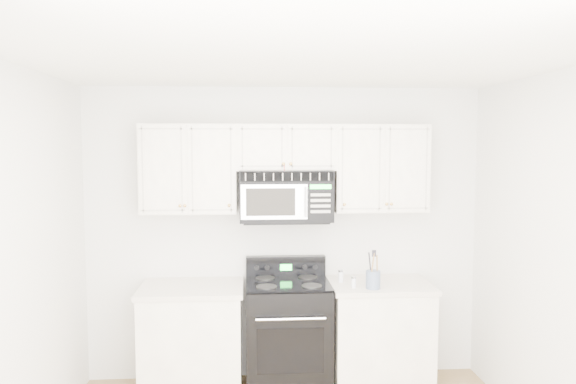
{
  "coord_description": "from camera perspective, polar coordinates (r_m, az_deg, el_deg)",
  "views": [
    {
      "loc": [
        -0.33,
        -3.21,
        2.11
      ],
      "look_at": [
        0.0,
        1.3,
        1.72
      ],
      "focal_mm": 35.0,
      "sensor_mm": 36.0,
      "label": 1
    }
  ],
  "objects": [
    {
      "name": "upper_cabinets",
      "position": [
        4.81,
        -0.25,
        2.87
      ],
      "size": [
        2.44,
        0.37,
        0.75
      ],
      "color": "white",
      "rests_on": "ground"
    },
    {
      "name": "base_cabinet_left",
      "position": [
        4.97,
        -9.69,
        -14.91
      ],
      "size": [
        0.86,
        0.65,
        0.92
      ],
      "color": "white",
      "rests_on": "ground"
    },
    {
      "name": "room",
      "position": [
        3.33,
        1.64,
        -9.13
      ],
      "size": [
        3.51,
        3.51,
        2.61
      ],
      "color": "#886D4D",
      "rests_on": "ground"
    },
    {
      "name": "microwave",
      "position": [
        4.79,
        -0.24,
        -0.33
      ],
      "size": [
        0.78,
        0.44,
        0.43
      ],
      "color": "black",
      "rests_on": "ground"
    },
    {
      "name": "base_cabinet_right",
      "position": [
        5.07,
        9.23,
        -14.48
      ],
      "size": [
        0.86,
        0.65,
        0.92
      ],
      "color": "white",
      "rests_on": "ground"
    },
    {
      "name": "shaker_salt",
      "position": [
        4.89,
        5.39,
        -8.48
      ],
      "size": [
        0.04,
        0.04,
        0.11
      ],
      "color": "silver",
      "rests_on": "base_cabinet_right"
    },
    {
      "name": "shaker_pepper",
      "position": [
        4.72,
        6.69,
        -9.07
      ],
      "size": [
        0.04,
        0.04,
        0.09
      ],
      "color": "silver",
      "rests_on": "base_cabinet_right"
    },
    {
      "name": "range",
      "position": [
        4.95,
        -0.03,
        -14.2
      ],
      "size": [
        0.71,
        0.65,
        1.11
      ],
      "color": "black",
      "rests_on": "ground"
    },
    {
      "name": "utensil_crock",
      "position": [
        4.71,
        8.64,
        -8.74
      ],
      "size": [
        0.12,
        0.12,
        0.32
      ],
      "color": "slate",
      "rests_on": "base_cabinet_right"
    }
  ]
}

